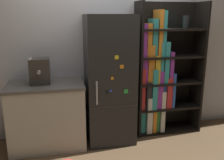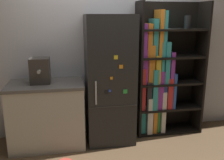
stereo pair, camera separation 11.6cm
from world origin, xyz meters
name	(u,v)px [view 2 (the right image)]	position (x,y,z in m)	size (l,w,h in m)	color
ground_plane	(112,143)	(0.00, 0.00, 0.00)	(16.00, 16.00, 0.00)	brown
wall_back	(106,47)	(0.00, 0.47, 1.30)	(8.00, 0.05, 2.60)	silver
refrigerator	(110,80)	(0.00, 0.16, 0.88)	(0.64, 0.61, 1.76)	black
bookshelf	(160,76)	(0.78, 0.29, 0.87)	(0.99, 0.38, 1.94)	black
kitchen_counter	(48,114)	(-0.86, 0.15, 0.44)	(0.99, 0.63, 0.88)	#BCB7A8
espresso_machine	(40,71)	(-0.92, 0.16, 1.05)	(0.25, 0.30, 0.33)	#38332D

